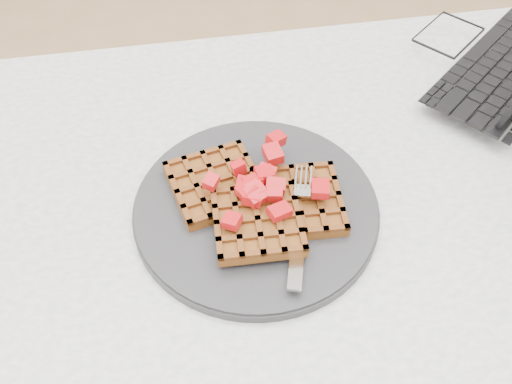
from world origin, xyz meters
TOP-DOWN VIEW (x-y plane):
  - table at (0.00, 0.00)m, footprint 1.20×0.80m
  - plate at (-0.12, 0.02)m, footprint 0.31×0.31m
  - waffles at (-0.12, 0.02)m, footprint 0.22×0.19m
  - strawberry_pile at (-0.12, 0.02)m, footprint 0.15×0.15m
  - fork at (-0.07, -0.02)m, footprint 0.07×0.18m
  - laptop at (0.30, 0.24)m, footprint 0.42×0.41m

SIDE VIEW (x-z plane):
  - table at x=0.00m, z-range 0.26..1.01m
  - plate at x=-0.12m, z-range 0.75..0.77m
  - fork at x=-0.07m, z-range 0.77..0.78m
  - waffles at x=-0.12m, z-range 0.76..0.79m
  - laptop at x=0.30m, z-range 0.67..0.91m
  - strawberry_pile at x=-0.12m, z-range 0.79..0.82m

